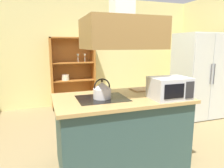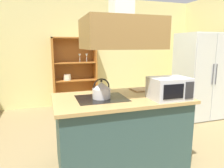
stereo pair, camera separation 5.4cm
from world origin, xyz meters
TOP-DOWN VIEW (x-y plane):
  - ground_plane at (0.00, 0.00)m, footprint 7.80×7.80m
  - wall_back at (0.00, 3.00)m, footprint 6.00×0.12m
  - kitchen_island at (-0.13, 0.03)m, footprint 1.66×0.93m
  - range_hood at (-0.13, 0.03)m, footprint 0.90×0.70m
  - refrigerator at (2.10, 1.21)m, footprint 0.90×0.78m
  - dish_cabinet at (-0.33, 2.78)m, footprint 1.05×0.40m
  - kettle at (-0.38, 0.03)m, footprint 0.22×0.22m
  - cutting_board at (0.32, 0.31)m, footprint 0.35×0.26m
  - microwave at (0.39, -0.24)m, footprint 0.46×0.35m

SIDE VIEW (x-z plane):
  - ground_plane at x=0.00m, z-range 0.00..0.00m
  - kitchen_island at x=-0.13m, z-range 0.00..0.90m
  - dish_cabinet at x=-0.33m, z-range -0.10..1.61m
  - refrigerator at x=2.10m, z-range 0.00..1.78m
  - cutting_board at x=0.32m, z-range 0.90..0.92m
  - kettle at x=-0.38m, z-range 0.88..1.13m
  - microwave at x=0.39m, z-range 0.90..1.16m
  - wall_back at x=0.00m, z-range 0.00..2.70m
  - range_hood at x=-0.13m, z-range 1.18..2.38m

